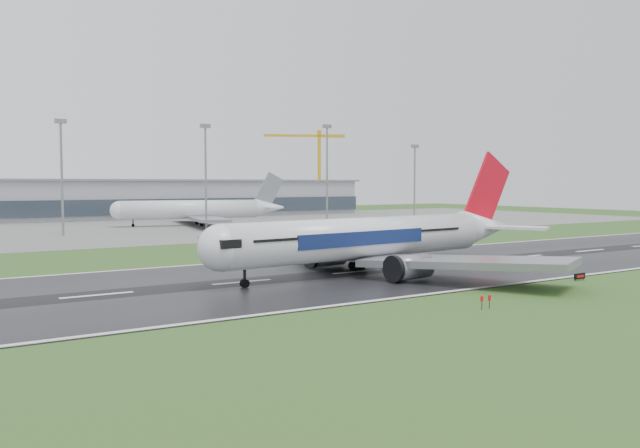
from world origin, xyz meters
TOP-DOWN VIEW (x-y plane):
  - ground at (0.00, 0.00)m, footprint 520.00×520.00m
  - runway at (0.00, 0.00)m, footprint 400.00×45.00m
  - apron at (0.00, 125.00)m, footprint 400.00×130.00m
  - terminal at (0.00, 185.00)m, footprint 240.00×36.00m
  - main_airliner at (3.38, -2.15)m, footprint 69.22×66.49m
  - parked_airliner at (22.30, 120.93)m, footprint 68.52×65.33m
  - tower_crane at (121.11, 200.00)m, footprint 38.95×19.71m
  - runway_sign at (22.29, -24.41)m, footprint 2.31×0.33m
  - floodmast_2 at (-24.35, 100.00)m, footprint 0.64×0.64m
  - floodmast_3 at (16.58, 100.00)m, footprint 0.64×0.64m
  - floodmast_4 at (60.16, 100.00)m, footprint 0.64×0.64m
  - floodmast_5 at (98.82, 100.00)m, footprint 0.64×0.64m

SIDE VIEW (x-z plane):
  - ground at x=0.00m, z-range 0.00..0.00m
  - apron at x=0.00m, z-range 0.00..0.08m
  - runway at x=0.00m, z-range 0.00..0.10m
  - runway_sign at x=22.29m, z-range 0.00..1.04m
  - terminal at x=0.00m, z-range 0.00..15.00m
  - parked_airliner at x=22.30m, z-range 0.08..17.35m
  - main_airliner at x=3.38m, z-range 0.10..18.92m
  - floodmast_5 at x=98.82m, z-range 0.00..27.13m
  - floodmast_2 at x=-24.35m, z-range 0.00..29.93m
  - floodmast_3 at x=16.58m, z-range 0.00..30.62m
  - floodmast_4 at x=60.16m, z-range 0.00..32.58m
  - tower_crane at x=121.11m, z-range 0.00..41.57m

